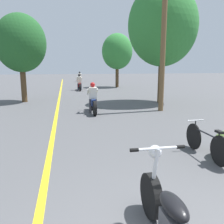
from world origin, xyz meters
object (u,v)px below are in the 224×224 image
Objects in this scene: roadside_tree_right_near at (163,26)px; motorcycle_rider_lead at (93,101)px; motorcycle_foreground at (171,219)px; motorcycle_rider_far at (80,78)px; motorcycle_rider_mid at (79,84)px; roadside_tree_right_far at (117,52)px; roadside_tree_left at (21,43)px; utility_pole at (164,34)px; bicycle_parked at (206,142)px.

roadside_tree_right_near is 3.27× the size of motorcycle_rider_lead.
motorcycle_rider_lead is (0.06, 8.48, 0.11)m from motorcycle_foreground.
motorcycle_rider_mid is at bearing -93.53° from motorcycle_rider_far.
roadside_tree_left is (-7.54, -8.57, -0.09)m from roadside_tree_right_far.
roadside_tree_left is at bearing 148.63° from utility_pole.
motorcycle_rider_lead is at bearing -151.14° from roadside_tree_right_near.
motorcycle_rider_far is at bearing 75.97° from roadside_tree_left.
motorcycle_foreground is at bearing -90.16° from motorcycle_rider_mid.
motorcycle_foreground is at bearing -91.42° from motorcycle_rider_far.
bicycle_parked is (-2.24, -8.25, -3.96)m from roadside_tree_right_near.
utility_pole is 3.54× the size of motorcycle_rider_far.
roadside_tree_left is 2.59× the size of motorcycle_rider_far.
utility_pole reaches higher than roadside_tree_right_near.
motorcycle_rider_mid is (3.64, 6.15, -2.86)m from roadside_tree_left.
roadside_tree_right_near is 9.74m from motorcycle_rider_mid.
roadside_tree_right_far is (-0.36, 10.32, -0.84)m from roadside_tree_right_near.
motorcycle_foreground is 8.48m from motorcycle_rider_lead.
roadside_tree_right_far is 1.03× the size of roadside_tree_left.
roadside_tree_right_near is 1.26× the size of roadside_tree_right_far.
roadside_tree_left is 13.41m from motorcycle_foreground.
roadside_tree_left reaches higher than motorcycle_rider_mid.
motorcycle_foreground is (3.59, -12.57, -2.97)m from roadside_tree_left.
roadside_tree_right_near reaches higher than motorcycle_rider_mid.
roadside_tree_right_far reaches higher than motorcycle_rider_far.
motorcycle_rider_lead is 1.01× the size of motorcycle_rider_mid.
motorcycle_foreground is 1.02× the size of motorcycle_rider_mid.
bicycle_parked is at bearing -95.78° from roadside_tree_right_far.
roadside_tree_right_far reaches higher than motorcycle_rider_lead.
roadside_tree_right_near reaches higher than motorcycle_rider_far.
motorcycle_rider_far is (-3.21, 8.76, -2.96)m from roadside_tree_right_far.
utility_pole is at bearing -83.14° from motorcycle_rider_far.
bicycle_parked is (2.02, -16.15, -0.17)m from motorcycle_rider_mid.
roadside_tree_left is at bearing 167.52° from roadside_tree_right_near.
utility_pole reaches higher than motorcycle_foreground.
utility_pole is 3.45× the size of motorcycle_rider_mid.
motorcycle_rider_mid is 1.02× the size of motorcycle_rider_far.
motorcycle_rider_mid is at bearing 89.84° from motorcycle_foreground.
roadside_tree_right_near is 6.16m from motorcycle_rider_lead.
roadside_tree_left reaches higher than bicycle_parked.
motorcycle_rider_far is 27.36m from bicycle_parked.
roadside_tree_right_far is 21.73m from motorcycle_foreground.
motorcycle_rider_mid is at bearing 107.55° from utility_pole.
motorcycle_foreground is 1.05× the size of motorcycle_rider_far.
roadside_tree_right_far is 2.62× the size of motorcycle_rider_mid.
roadside_tree_right_far is at bearing 31.78° from motorcycle_rider_mid.
roadside_tree_right_far is 9.79m from motorcycle_rider_far.
motorcycle_rider_lead reaches higher than bicycle_parked.
roadside_tree_left is 2.51× the size of motorcycle_rider_lead.
bicycle_parked is (5.66, -10.00, -3.02)m from roadside_tree_left.
roadside_tree_right_near is 3.73× the size of bicycle_parked.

